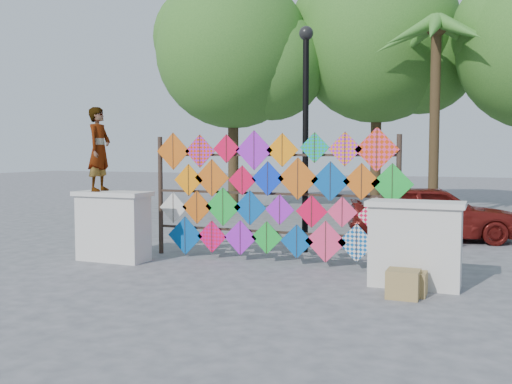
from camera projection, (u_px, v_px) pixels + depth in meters
ground at (252, 270)px, 9.69m from camera, size 80.00×80.00×0.00m
parapet_left at (113, 226)px, 10.49m from camera, size 1.40×0.65×1.28m
parapet_right at (415, 244)px, 8.43m from camera, size 1.40×0.65×1.28m
kite_rack at (272, 195)px, 10.24m from camera, size 4.91×0.24×2.42m
tree_west at (236, 52)px, 19.32m from camera, size 5.85×5.20×8.01m
tree_mid at (381, 41)px, 19.41m from camera, size 6.30×5.60×8.61m
palm_tree at (436, 46)px, 15.88m from camera, size 3.62×3.62×5.83m
vendor_woman at (99, 149)px, 10.50m from camera, size 0.43×0.60×1.55m
sedan at (432, 212)px, 12.94m from camera, size 4.00×2.46×1.27m
lamppost at (306, 117)px, 11.23m from camera, size 0.28×0.28×4.46m
cardboard_box_near at (403, 284)px, 7.82m from camera, size 0.44×0.39×0.39m
cardboard_box_far at (412, 283)px, 7.97m from camera, size 0.40×0.36×0.33m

